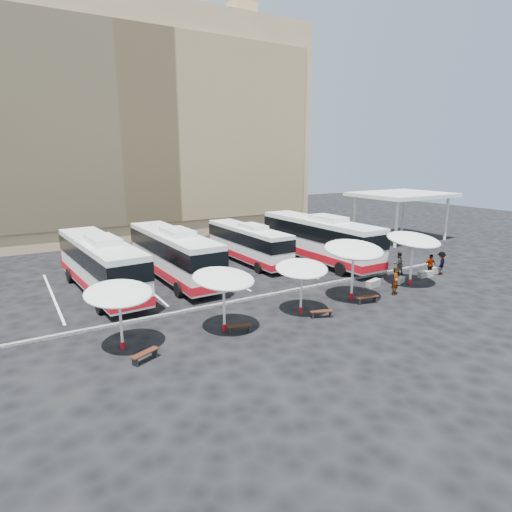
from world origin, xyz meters
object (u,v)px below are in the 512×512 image
bus_3 (319,238)px  passenger_3 (441,263)px  sunshade_1 (224,279)px  wood_bench_0 (145,354)px  conc_bench_3 (436,270)px  passenger_0 (396,281)px  conc_bench_1 (400,280)px  wood_bench_3 (367,298)px  conc_bench_2 (426,274)px  wood_bench_2 (321,312)px  sunshade_3 (354,250)px  passenger_1 (399,263)px  sunshade_0 (119,294)px  bus_2 (248,242)px  bus_1 (173,253)px  sunshade_4 (413,240)px  sunshade_2 (302,269)px  wood_bench_1 (239,327)px  passenger_2 (430,265)px  bus_0 (100,263)px  conc_bench_0 (373,283)px

bus_3 → passenger_3: 10.07m
sunshade_1 → wood_bench_0: size_ratio=2.81×
conc_bench_3 → passenger_0: size_ratio=0.65×
sunshade_1 → conc_bench_1: bearing=4.9°
wood_bench_3 → conc_bench_3: 10.34m
conc_bench_2 → conc_bench_3: 1.77m
bus_3 → wood_bench_0: (-18.76, -10.72, -1.83)m
wood_bench_2 → sunshade_3: bearing=21.9°
sunshade_1 → wood_bench_3: size_ratio=2.61×
bus_3 → passenger_1: bearing=-67.1°
sunshade_0 → sunshade_3: bearing=-0.8°
bus_2 → passenger_0: size_ratio=5.75×
bus_1 → bus_3: bearing=-7.4°
sunshade_4 → passenger_3: size_ratio=2.18×
sunshade_3 → conc_bench_3: size_ratio=3.71×
passenger_1 → bus_3: bearing=-54.8°
passenger_1 → sunshade_2: bearing=25.4°
bus_1 → conc_bench_2: 19.52m
wood_bench_1 → sunshade_0: bearing=168.9°
bus_3 → passenger_2: size_ratio=7.69×
bus_1 → conc_bench_3: bus_1 is taller
sunshade_1 → passenger_2: sunshade_1 is taller
sunshade_2 → conc_bench_2: (12.96, 1.25, -2.50)m
bus_2 → sunshade_4: size_ratio=2.77×
bus_0 → bus_2: (12.88, 2.22, -0.28)m
passenger_1 → wood_bench_1: bearing=24.0°
sunshade_0 → bus_0: bearing=83.8°
sunshade_2 → wood_bench_1: bearing=-171.6°
wood_bench_1 → passenger_2: passenger_2 is taller
sunshade_1 → sunshade_0: bearing=173.7°
sunshade_3 → passenger_2: bearing=6.3°
bus_1 → conc_bench_0: 14.95m
bus_2 → conc_bench_2: size_ratio=8.74×
sunshade_0 → conc_bench_2: sunshade_0 is taller
bus_3 → conc_bench_3: bus_3 is taller
bus_1 → conc_bench_0: bus_1 is taller
bus_2 → wood_bench_1: 15.57m
passenger_3 → sunshade_3: bearing=-19.5°
bus_1 → sunshade_3: bearing=-52.9°
conc_bench_2 → sunshade_1: bearing=-175.7°
passenger_3 → bus_2: bearing=-70.3°
sunshade_1 → passenger_2: size_ratio=2.39×
conc_bench_1 → conc_bench_2: 2.97m
bus_3 → sunshade_3: (-4.58, -9.11, 1.17)m
conc_bench_2 → passenger_2: bearing=2.4°
conc_bench_2 → wood_bench_1: bearing=-173.7°
bus_0 → sunshade_1: 11.27m
bus_1 → sunshade_4: size_ratio=3.20×
wood_bench_3 → sunshade_3: bearing=107.4°
bus_0 → conc_bench_0: (17.00, -8.79, -1.82)m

